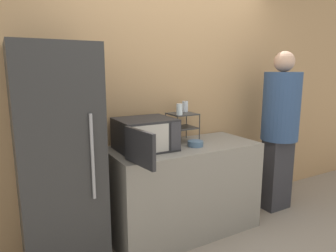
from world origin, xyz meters
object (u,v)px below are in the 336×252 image
at_px(glass_front_left, 179,109).
at_px(person, 280,124).
at_px(glass_back_right, 185,106).
at_px(dish_rack, 182,121).
at_px(bowl, 195,144).
at_px(microwave, 145,135).
at_px(refrigerator, 59,161).

height_order(glass_front_left, person, person).
distance_m(glass_back_right, person, 1.13).
bearing_deg(dish_rack, bowl, -87.39).
bearing_deg(glass_front_left, microwave, -175.92).
height_order(bowl, refrigerator, refrigerator).
distance_m(glass_front_left, glass_back_right, 0.24).
bearing_deg(microwave, person, -4.63).
relative_size(microwave, glass_back_right, 7.48).
relative_size(dish_rack, person, 0.16).
relative_size(microwave, refrigerator, 0.46).
bearing_deg(refrigerator, person, -2.93).
bearing_deg(glass_back_right, microwave, -160.55).
relative_size(person, refrigerator, 1.00).
relative_size(microwave, bowl, 5.57).
relative_size(glass_front_left, refrigerator, 0.06).
relative_size(microwave, glass_front_left, 7.48).
bearing_deg(person, glass_back_right, 162.95).
bearing_deg(person, microwave, 175.37).
xyz_separation_m(glass_front_left, bowl, (0.10, -0.14, -0.32)).
xyz_separation_m(dish_rack, glass_back_right, (0.08, 0.09, 0.14)).
height_order(microwave, glass_front_left, glass_front_left).
bearing_deg(person, bowl, 179.03).
height_order(microwave, bowl, microwave).
bearing_deg(glass_back_right, bowl, -103.77).
xyz_separation_m(dish_rack, bowl, (0.01, -0.22, -0.18)).
distance_m(bowl, person, 1.14).
bearing_deg(glass_front_left, person, -7.30).
bearing_deg(microwave, bowl, -13.15).
xyz_separation_m(microwave, dish_rack, (0.46, 0.11, 0.07)).
bearing_deg(person, dish_rack, 168.18).
bearing_deg(bowl, refrigerator, 175.26).
height_order(dish_rack, glass_back_right, glass_back_right).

